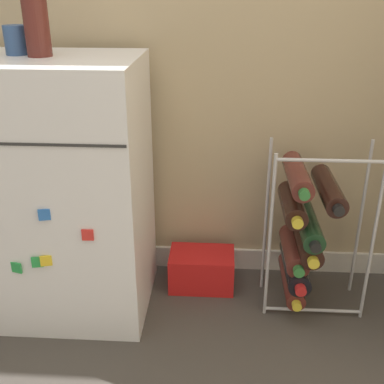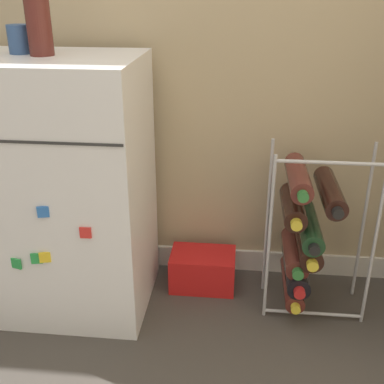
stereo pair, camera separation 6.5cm
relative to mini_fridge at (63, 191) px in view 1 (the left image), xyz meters
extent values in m
cube|color=silver|center=(0.43, 0.26, -0.41)|extent=(6.72, 0.01, 0.09)
cube|color=white|center=(0.00, 0.00, 0.00)|extent=(0.56, 0.44, 0.91)
cube|color=#2D2D2D|center=(0.00, -0.22, 0.24)|extent=(0.55, 0.00, 0.01)
cube|color=red|center=(0.14, -0.23, -0.04)|extent=(0.04, 0.01, 0.04)
cube|color=blue|center=(0.01, -0.23, 0.02)|extent=(0.04, 0.02, 0.04)
cube|color=green|center=(-0.10, -0.23, -0.17)|extent=(0.04, 0.02, 0.04)
cube|color=yellow|center=(0.00, -0.23, -0.14)|extent=(0.04, 0.02, 0.04)
cube|color=green|center=(-0.03, -0.23, -0.15)|extent=(0.04, 0.01, 0.04)
cylinder|color=#B2B2B7|center=(0.72, -0.04, -0.14)|extent=(0.01, 0.01, 0.62)
cylinder|color=#B2B2B7|center=(1.06, -0.04, -0.14)|extent=(0.01, 0.01, 0.62)
cylinder|color=#B2B2B7|center=(0.72, 0.13, -0.14)|extent=(0.01, 0.01, 0.62)
cylinder|color=#B2B2B7|center=(1.06, 0.13, -0.14)|extent=(0.01, 0.01, 0.62)
cylinder|color=#B2B2B7|center=(0.89, -0.04, -0.43)|extent=(0.35, 0.01, 0.01)
cylinder|color=#B2B2B7|center=(0.89, -0.04, 0.15)|extent=(0.35, 0.01, 0.01)
cylinder|color=#56231E|center=(0.82, 0.05, -0.36)|extent=(0.07, 0.29, 0.07)
cylinder|color=gold|center=(0.82, -0.11, -0.36)|extent=(0.03, 0.02, 0.03)
cylinder|color=black|center=(0.82, 0.05, -0.29)|extent=(0.08, 0.29, 0.08)
cylinder|color=red|center=(0.82, -0.11, -0.29)|extent=(0.04, 0.02, 0.04)
cylinder|color=#56231E|center=(0.81, 0.05, -0.23)|extent=(0.08, 0.26, 0.08)
cylinder|color=#2D7033|center=(0.81, -0.09, -0.23)|extent=(0.04, 0.02, 0.04)
cylinder|color=black|center=(0.86, 0.05, -0.19)|extent=(0.08, 0.29, 0.08)
cylinder|color=gold|center=(0.86, -0.11, -0.19)|extent=(0.04, 0.02, 0.04)
cylinder|color=#19381E|center=(0.85, 0.05, -0.12)|extent=(0.07, 0.30, 0.07)
cylinder|color=black|center=(0.85, -0.12, -0.12)|extent=(0.04, 0.02, 0.04)
cylinder|color=black|center=(0.79, 0.05, -0.05)|extent=(0.08, 0.25, 0.08)
cylinder|color=gold|center=(0.79, -0.09, -0.05)|extent=(0.04, 0.02, 0.04)
cylinder|color=black|center=(0.91, 0.05, 0.01)|extent=(0.07, 0.30, 0.07)
cylinder|color=black|center=(0.91, -0.12, 0.01)|extent=(0.04, 0.02, 0.04)
cylinder|color=#56231E|center=(0.80, 0.05, 0.06)|extent=(0.07, 0.29, 0.07)
cylinder|color=#2D7033|center=(0.80, -0.11, 0.06)|extent=(0.04, 0.02, 0.04)
cube|color=red|center=(0.48, 0.13, -0.38)|extent=(0.25, 0.17, 0.14)
cylinder|color=#335184|center=(-0.11, 0.04, 0.50)|extent=(0.07, 0.07, 0.09)
cylinder|color=#56231E|center=(-0.03, 0.01, 0.55)|extent=(0.08, 0.08, 0.20)
camera|label=1|loc=(0.54, -1.49, 0.67)|focal=45.00mm
camera|label=2|loc=(0.61, -1.48, 0.67)|focal=45.00mm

